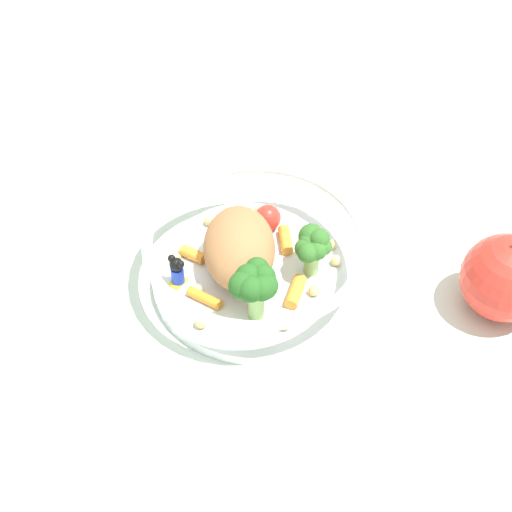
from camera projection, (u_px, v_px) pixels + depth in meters
name	position (u px, v px, depth m)	size (l,w,h in m)	color
ground_plane	(244.00, 273.00, 0.70)	(2.40, 2.40, 0.00)	silver
food_container	(253.00, 256.00, 0.67)	(0.20, 0.20, 0.07)	white
loose_apple	(505.00, 278.00, 0.64)	(0.08, 0.08, 0.09)	red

